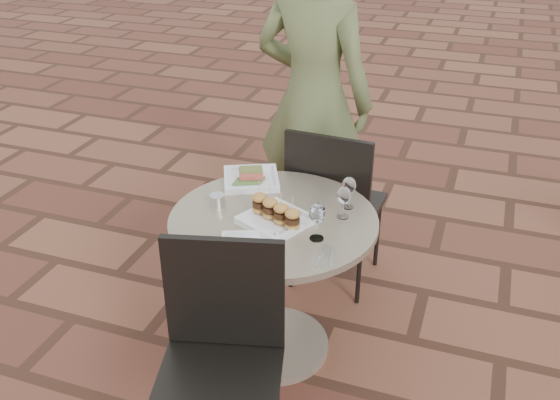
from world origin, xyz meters
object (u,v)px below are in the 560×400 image
(chair_far, at_px, (333,197))
(chair_near, at_px, (221,344))
(plate_tuna, at_px, (250,248))
(diner, at_px, (313,101))
(plate_sliders, at_px, (276,215))
(plate_salmon, at_px, (251,178))
(cafe_table, at_px, (274,265))

(chair_far, xyz_separation_m, chair_near, (-0.09, -1.20, 0.00))
(chair_near, xyz_separation_m, plate_tuna, (-0.02, 0.34, 0.19))
(chair_far, relative_size, diner, 0.50)
(diner, bearing_deg, plate_sliders, 105.51)
(plate_salmon, bearing_deg, chair_far, 42.88)
(chair_far, height_order, plate_sliders, chair_far)
(plate_sliders, bearing_deg, diner, 97.91)
(chair_near, xyz_separation_m, plate_sliders, (-0.00, 0.58, 0.22))
(plate_tuna, bearing_deg, chair_far, 83.07)
(diner, bearing_deg, chair_near, 102.61)
(plate_sliders, distance_m, plate_tuna, 0.24)
(chair_far, height_order, plate_salmon, chair_far)
(chair_far, distance_m, plate_salmon, 0.49)
(cafe_table, xyz_separation_m, diner, (-0.11, 0.94, 0.44))
(chair_near, bearing_deg, plate_tuna, 78.68)
(cafe_table, relative_size, chair_far, 0.97)
(plate_tuna, bearing_deg, plate_sliders, 85.45)
(chair_near, bearing_deg, chair_far, 71.38)
(diner, relative_size, plate_tuna, 6.16)
(chair_far, xyz_separation_m, plate_tuna, (-0.10, -0.86, 0.19))
(chair_far, bearing_deg, plate_tuna, 85.70)
(chair_near, relative_size, diner, 0.50)
(diner, relative_size, plate_sliders, 5.54)
(chair_near, xyz_separation_m, diner, (-0.14, 1.56, 0.38))
(diner, height_order, plate_tuna, diner)
(chair_far, bearing_deg, plate_salmon, 45.51)
(cafe_table, xyz_separation_m, plate_tuna, (0.01, -0.28, 0.26))
(cafe_table, distance_m, plate_salmon, 0.44)
(chair_near, distance_m, plate_tuna, 0.39)
(plate_tuna, bearing_deg, diner, 95.51)
(chair_far, distance_m, plate_tuna, 0.89)
(plate_salmon, xyz_separation_m, plate_sliders, (0.24, -0.32, 0.02))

